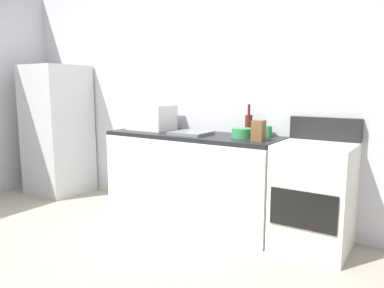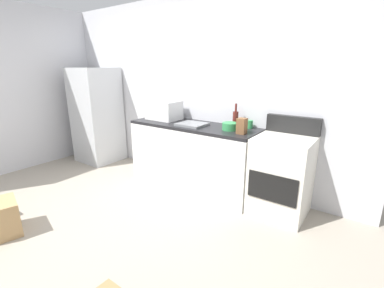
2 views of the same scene
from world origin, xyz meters
The scene contains 11 objects.
ground_plane centered at (0.00, 0.00, 0.00)m, with size 6.00×6.00×0.00m, color #9E9384.
wall_back centered at (0.00, 1.55, 1.30)m, with size 5.00×0.10×2.60m, color silver.
kitchen_counter centered at (0.30, 1.20, 0.45)m, with size 1.80×0.60×0.90m.
refrigerator centered at (-1.75, 1.15, 0.82)m, with size 0.68×0.66×1.63m, color silver.
stove_oven centered at (1.52, 1.21, 0.47)m, with size 0.60×0.61×1.10m.
microwave centered at (-0.26, 1.25, 1.04)m, with size 0.46×0.34×0.27m, color white.
sink_basin centered at (0.32, 1.13, 0.92)m, with size 0.36×0.32×0.03m, color slate.
wine_bottle centered at (0.83, 1.38, 1.01)m, with size 0.07×0.07×0.30m.
coffee_mug centered at (1.01, 1.42, 0.95)m, with size 0.08×0.08×0.10m, color #338C4C.
knife_block centered at (1.05, 1.10, 0.99)m, with size 0.10×0.10×0.18m, color brown.
mixing_bowl centered at (0.85, 1.19, 0.95)m, with size 0.19×0.19×0.09m, color #338C4C.
Camera 1 is at (2.30, -1.86, 1.37)m, focal length 34.50 mm.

